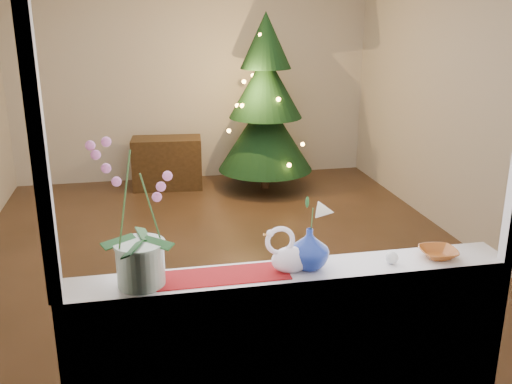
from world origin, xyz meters
TOP-DOWN VIEW (x-y plane):
  - ground at (0.00, 0.00)m, footprint 5.00×5.00m
  - wall_back at (0.00, 2.50)m, footprint 4.50×0.10m
  - wall_front at (0.00, -2.50)m, footprint 4.50×0.10m
  - wall_right at (2.25, 0.00)m, footprint 0.10×5.00m
  - window_apron at (0.00, -2.46)m, footprint 2.20×0.08m
  - windowsill at (0.00, -2.37)m, footprint 2.20×0.26m
  - window_frame at (0.00, -2.47)m, footprint 2.22×0.06m
  - runner at (-0.38, -2.37)m, footprint 0.70×0.20m
  - orchid_pot at (-0.72, -2.38)m, footprint 0.31×0.31m
  - swan at (-0.02, -2.38)m, footprint 0.27×0.14m
  - blue_vase at (0.08, -2.36)m, footprint 0.27×0.27m
  - lily at (0.08, -2.36)m, footprint 0.13×0.07m
  - paperweight at (0.50, -2.40)m, footprint 0.07×0.07m
  - amber_dish at (0.76, -2.37)m, footprint 0.17×0.17m
  - xmas_tree at (0.79, 1.83)m, footprint 1.29×1.29m
  - side_table at (-0.39, 2.08)m, footprint 0.87×0.49m

SIDE VIEW (x-z plane):
  - ground at x=0.00m, z-range 0.00..0.00m
  - side_table at x=-0.39m, z-range 0.00..0.63m
  - window_apron at x=0.00m, z-range 0.00..0.88m
  - windowsill at x=0.00m, z-range 0.88..0.92m
  - runner at x=-0.38m, z-range 0.92..0.93m
  - amber_dish at x=0.76m, z-range 0.92..0.96m
  - paperweight at x=0.50m, z-range 0.92..0.98m
  - swan at x=-0.02m, z-range 0.92..1.14m
  - blue_vase at x=0.08m, z-range 0.92..1.15m
  - xmas_tree at x=0.79m, z-range 0.00..2.10m
  - lily at x=0.08m, z-range 1.15..1.33m
  - orchid_pot at x=-0.72m, z-range 0.92..1.61m
  - wall_back at x=0.00m, z-range 0.00..2.70m
  - wall_front at x=0.00m, z-range 0.00..2.70m
  - wall_right at x=2.25m, z-range 0.00..2.70m
  - window_frame at x=0.00m, z-range 0.90..2.50m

